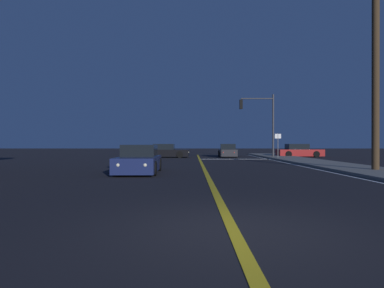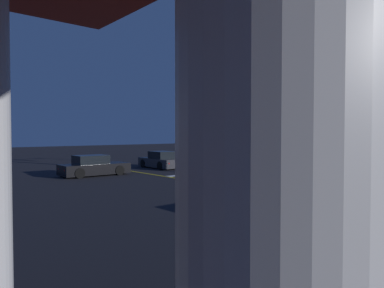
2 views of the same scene
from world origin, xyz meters
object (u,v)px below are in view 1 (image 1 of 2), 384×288
at_px(traffic_signal_near_right, 262,116).
at_px(utility_pole_right, 377,56).
at_px(car_following_oncoming_red, 300,151).
at_px(car_parked_curb_black, 167,152).
at_px(car_distant_tail_charcoal, 228,151).
at_px(street_sign_corner, 279,142).
at_px(car_far_approaching_navy, 140,161).

relative_size(traffic_signal_near_right, utility_pole_right, 0.55).
distance_m(car_following_oncoming_red, traffic_signal_near_right, 5.84).
distance_m(traffic_signal_near_right, utility_pole_right, 15.37).
bearing_deg(car_parked_curb_black, car_distant_tail_charcoal, 103.16).
xyz_separation_m(car_following_oncoming_red, street_sign_corner, (-3.45, -4.86, 0.95)).
height_order(traffic_signal_near_right, street_sign_corner, traffic_signal_near_right).
relative_size(car_far_approaching_navy, traffic_signal_near_right, 0.70).
relative_size(traffic_signal_near_right, street_sign_corner, 2.67).
relative_size(car_following_oncoming_red, traffic_signal_near_right, 0.75).
relative_size(car_far_approaching_navy, street_sign_corner, 1.88).
relative_size(car_distant_tail_charcoal, utility_pole_right, 0.38).
distance_m(car_following_oncoming_red, car_distant_tail_charcoal, 7.25).
xyz_separation_m(car_parked_curb_black, car_distant_tail_charcoal, (6.24, 1.30, -0.00)).
distance_m(car_far_approaching_navy, street_sign_corner, 16.03).
bearing_deg(street_sign_corner, traffic_signal_near_right, 106.21).
bearing_deg(car_distant_tail_charcoal, street_sign_corner, -51.84).
bearing_deg(car_distant_tail_charcoal, car_parked_curb_black, -165.48).
bearing_deg(car_following_oncoming_red, car_distant_tail_charcoal, -94.49).
distance_m(car_parked_curb_black, car_following_oncoming_red, 13.50).
bearing_deg(car_following_oncoming_red, street_sign_corner, -36.17).
relative_size(car_far_approaching_navy, utility_pole_right, 0.39).
height_order(car_parked_curb_black, traffic_signal_near_right, traffic_signal_near_right).
bearing_deg(car_parked_curb_black, traffic_signal_near_right, 83.82).
bearing_deg(car_parked_curb_black, utility_pole_right, 36.35).
height_order(utility_pole_right, street_sign_corner, utility_pole_right).
height_order(car_parked_curb_black, car_distant_tail_charcoal, same).
bearing_deg(car_following_oncoming_red, traffic_signal_near_right, -65.02).
xyz_separation_m(car_parked_curb_black, traffic_signal_near_right, (9.21, -1.22, 3.42)).
relative_size(car_far_approaching_navy, car_distant_tail_charcoal, 1.01).
distance_m(car_following_oncoming_red, utility_pole_right, 18.02).
relative_size(car_following_oncoming_red, street_sign_corner, 2.00).
height_order(car_distant_tail_charcoal, street_sign_corner, street_sign_corner).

